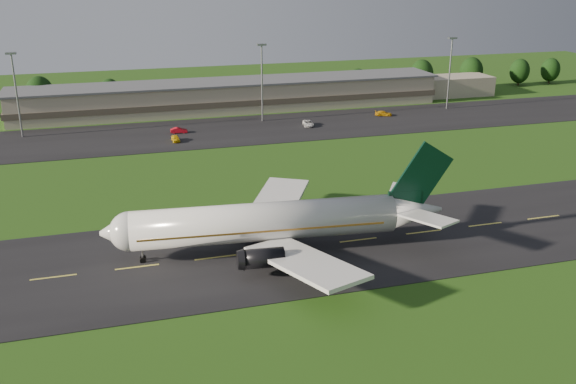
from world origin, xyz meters
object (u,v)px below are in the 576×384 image
object	(u,v)px
service_vehicle_b	(179,130)
service_vehicle_d	(383,113)
terminal	(253,95)
airliner	(271,222)
service_vehicle_c	(308,123)
light_mast_centre	(262,73)
light_mast_west	(15,85)
service_vehicle_a	(176,138)
light_mast_east	(450,65)

from	to	relation	value
service_vehicle_b	service_vehicle_d	distance (m)	56.65
terminal	airliner	bearing A→B (deg)	-101.84
airliner	service_vehicle_c	size ratio (longest dim) A/B	10.07
light_mast_centre	service_vehicle_b	distance (m)	26.88
light_mast_west	service_vehicle_b	xyz separation A→B (m)	(36.92, -6.88, -11.95)
airliner	terminal	world-z (taller)	airliner
service_vehicle_a	light_mast_west	bearing A→B (deg)	156.10
airliner	light_mast_west	world-z (taller)	light_mast_west
terminal	service_vehicle_a	world-z (taller)	terminal
light_mast_centre	service_vehicle_b	world-z (taller)	light_mast_centre
light_mast_west	service_vehicle_a	size ratio (longest dim) A/B	4.79
light_mast_west	service_vehicle_c	size ratio (longest dim) A/B	4.00
service_vehicle_c	light_mast_centre	bearing A→B (deg)	146.25
service_vehicle_c	service_vehicle_d	world-z (taller)	service_vehicle_c
airliner	light_mast_east	bearing A→B (deg)	52.75
light_mast_east	service_vehicle_b	world-z (taller)	light_mast_east
light_mast_east	light_mast_west	bearing A→B (deg)	180.00
service_vehicle_b	light_mast_centre	bearing A→B (deg)	-67.11
airliner	light_mast_centre	distance (m)	82.65
airliner	service_vehicle_a	size ratio (longest dim) A/B	12.08
light_mast_centre	service_vehicle_c	bearing A→B (deg)	-41.84
terminal	light_mast_west	distance (m)	64.10
terminal	service_vehicle_a	distance (m)	40.59
terminal	light_mast_west	xyz separation A→B (m)	(-61.40, -16.18, 8.75)
service_vehicle_d	terminal	bearing A→B (deg)	76.04
light_mast_west	light_mast_east	distance (m)	115.00
service_vehicle_c	terminal	bearing A→B (deg)	116.87
light_mast_east	terminal	bearing A→B (deg)	163.20
light_mast_centre	service_vehicle_d	bearing A→B (deg)	-6.14
service_vehicle_c	service_vehicle_b	bearing A→B (deg)	-175.38
airliner	service_vehicle_b	bearing A→B (deg)	98.77
terminal	service_vehicle_c	world-z (taller)	terminal
light_mast_centre	light_mast_east	world-z (taller)	same
service_vehicle_c	service_vehicle_a	bearing A→B (deg)	-162.51
service_vehicle_a	service_vehicle_c	xyz separation A→B (m)	(34.74, 5.75, -0.02)
service_vehicle_a	service_vehicle_d	bearing A→B (deg)	9.41
light_mast_east	service_vehicle_a	size ratio (longest dim) A/B	4.79
light_mast_east	service_vehicle_b	size ratio (longest dim) A/B	4.87
terminal	service_vehicle_b	distance (m)	33.79
light_mast_west	light_mast_centre	bearing A→B (deg)	0.00
light_mast_east	service_vehicle_b	distance (m)	79.29
service_vehicle_a	service_vehicle_b	world-z (taller)	service_vehicle_a
light_mast_centre	service_vehicle_a	size ratio (longest dim) A/B	4.79
service_vehicle_c	airliner	bearing A→B (deg)	-103.86
light_mast_west	service_vehicle_c	xyz separation A→B (m)	(69.92, -8.89, -11.93)
light_mast_centre	light_mast_west	bearing A→B (deg)	180.00
light_mast_west	service_vehicle_a	distance (m)	39.92
light_mast_east	light_mast_centre	bearing A→B (deg)	180.00
airliner	service_vehicle_d	size ratio (longest dim) A/B	11.04
light_mast_west	light_mast_centre	size ratio (longest dim) A/B	1.00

